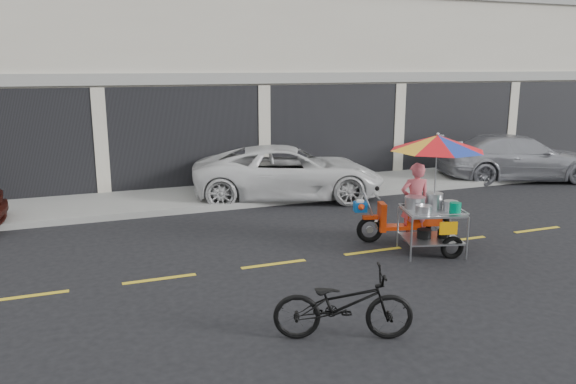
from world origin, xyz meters
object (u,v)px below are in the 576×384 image
object	(u,v)px
white_pickup	(289,172)
near_bicycle	(343,304)
silver_pickup	(518,158)
food_vendor_rig	(427,176)

from	to	relation	value
white_pickup	near_bicycle	xyz separation A→B (m)	(-2.17, -7.63, -0.22)
near_bicycle	silver_pickup	bearing A→B (deg)	-31.78
silver_pickup	food_vendor_rig	distance (m)	8.00
white_pickup	food_vendor_rig	bearing A→B (deg)	-152.94
white_pickup	silver_pickup	bearing A→B (deg)	-75.70
white_pickup	silver_pickup	xyz separation A→B (m)	(7.43, -0.24, -0.00)
silver_pickup	near_bicycle	bearing A→B (deg)	144.93
white_pickup	food_vendor_rig	world-z (taller)	food_vendor_rig
silver_pickup	near_bicycle	distance (m)	12.11
near_bicycle	food_vendor_rig	world-z (taller)	food_vendor_rig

